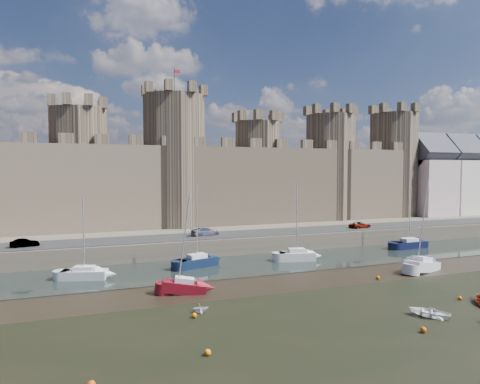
{
  "coord_description": "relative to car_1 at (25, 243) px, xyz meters",
  "views": [
    {
      "loc": [
        -13.92,
        -27.4,
        12.48
      ],
      "look_at": [
        4.62,
        22.0,
        9.71
      ],
      "focal_mm": 32.0,
      "sensor_mm": 36.0,
      "label": 1
    }
  ],
  "objects": [
    {
      "name": "sailboat_2",
      "position": [
        34.31,
        -9.29,
        -2.23
      ],
      "size": [
        5.24,
        3.04,
        10.62
      ],
      "rotation": [
        0.0,
        0.0,
        -0.24
      ],
      "color": "silver",
      "rests_on": "ground"
    },
    {
      "name": "buoy_5",
      "position": [
        40.71,
        -30.25,
        -2.87
      ],
      "size": [
        0.38,
        0.38,
        0.38
      ],
      "primitive_type": "sphere",
      "color": "orange",
      "rests_on": "ground"
    },
    {
      "name": "car_1",
      "position": [
        0.0,
        0.0,
        0.0
      ],
      "size": [
        3.59,
        1.82,
        1.13
      ],
      "primitive_type": "imported",
      "rotation": [
        0.0,
        0.0,
        1.76
      ],
      "color": "gray",
      "rests_on": "quay"
    },
    {
      "name": "water_channel",
      "position": [
        20.71,
        -9.2,
        -3.02
      ],
      "size": [
        160.0,
        12.0,
        0.08
      ],
      "primitive_type": "cube",
      "color": "black",
      "rests_on": "ground"
    },
    {
      "name": "road",
      "position": [
        20.71,
        0.8,
        -0.51
      ],
      "size": [
        160.0,
        7.0,
        0.1
      ],
      "primitive_type": "cube",
      "color": "black",
      "rests_on": "quay"
    },
    {
      "name": "castle",
      "position": [
        20.07,
        14.8,
        8.61
      ],
      "size": [
        108.5,
        11.0,
        29.0
      ],
      "color": "#42382B",
      "rests_on": "quay"
    },
    {
      "name": "car_3",
      "position": [
        51.29,
        -0.19,
        -0.01
      ],
      "size": [
        4.19,
        2.38,
        1.1
      ],
      "primitive_type": "imported",
      "rotation": [
        0.0,
        0.0,
        1.71
      ],
      "color": "gray",
      "rests_on": "quay"
    },
    {
      "name": "townhouses",
      "position": [
        92.21,
        12.8,
        7.53
      ],
      "size": [
        35.5,
        9.05,
        18.13
      ],
      "color": "beige",
      "rests_on": "quay"
    },
    {
      "name": "sailboat_5",
      "position": [
        46.02,
        -19.85,
        -2.26
      ],
      "size": [
        5.67,
        3.61,
        11.42
      ],
      "rotation": [
        0.0,
        0.0,
        0.32
      ],
      "color": "silver",
      "rests_on": "ground"
    },
    {
      "name": "dinghy_2",
      "position": [
        34.39,
        -32.84,
        -2.72
      ],
      "size": [
        3.97,
        4.0,
        0.68
      ],
      "primitive_type": "imported",
      "rotation": [
        1.57,
        0.0,
        3.9
      ],
      "color": "white",
      "rests_on": "ground"
    },
    {
      "name": "sailboat_1",
      "position": [
        20.62,
        -8.18,
        -2.24
      ],
      "size": [
        5.62,
        3.46,
        10.53
      ],
      "rotation": [
        0.0,
        0.0,
        0.29
      ],
      "color": "black",
      "rests_on": "ground"
    },
    {
      "name": "car_2",
      "position": [
        24.42,
        1.12,
        0.1
      ],
      "size": [
        4.82,
        2.63,
        1.32
      ],
      "primitive_type": "imported",
      "rotation": [
        0.0,
        0.0,
        1.75
      ],
      "color": "gray",
      "rests_on": "quay"
    },
    {
      "name": "quay",
      "position": [
        20.71,
        26.8,
        -1.81
      ],
      "size": [
        160.0,
        60.0,
        2.5
      ],
      "primitive_type": "cube",
      "color": "#4C443A",
      "rests_on": "ground"
    },
    {
      "name": "buoy_3",
      "position": [
        38.34,
        -21.2,
        -2.85
      ],
      "size": [
        0.43,
        0.43,
        0.43
      ],
      "primitive_type": "sphere",
      "color": "#D65E09",
      "rests_on": "ground"
    },
    {
      "name": "sailboat_3",
      "position": [
        55.5,
        -7.21,
        -2.29
      ],
      "size": [
        5.71,
        2.32,
        9.94
      ],
      "rotation": [
        0.0,
        0.0,
        0.02
      ],
      "color": "black",
      "rests_on": "ground"
    },
    {
      "name": "sailboat_4",
      "position": [
        16.5,
        -18.77,
        -2.32
      ],
      "size": [
        4.61,
        2.74,
        10.1
      ],
      "rotation": [
        0.0,
        0.0,
        -0.26
      ],
      "color": "maroon",
      "rests_on": "ground"
    },
    {
      "name": "sailboat_0",
      "position": [
        7.06,
        -9.6,
        -2.32
      ],
      "size": [
        5.35,
        3.33,
        9.36
      ],
      "rotation": [
        0.0,
        0.0,
        -0.3
      ],
      "color": "beige",
      "rests_on": "ground"
    },
    {
      "name": "ground",
      "position": [
        20.71,
        -33.2,
        -3.06
      ],
      "size": [
        160.0,
        160.0,
        0.0
      ],
      "primitive_type": "plane",
      "color": "black",
      "rests_on": "ground"
    },
    {
      "name": "seaweed_patch",
      "position": [
        20.71,
        -39.2,
        -3.06
      ],
      "size": [
        70.0,
        34.0,
        0.01
      ],
      "primitive_type": "cube",
      "color": "black",
      "rests_on": "ground"
    },
    {
      "name": "buoy_2",
      "position": [
        31.21,
        -35.5,
        -2.83
      ],
      "size": [
        0.46,
        0.46,
        0.46
      ],
      "primitive_type": "sphere",
      "color": "#D24909",
      "rests_on": "ground"
    },
    {
      "name": "dinghy_3",
      "position": [
        16.42,
        -25.02,
        -2.68
      ],
      "size": [
        1.74,
        1.59,
        0.78
      ],
      "primitive_type": "imported",
      "rotation": [
        1.57,
        0.0,
        1.33
      ],
      "color": "silver",
      "rests_on": "ground"
    },
    {
      "name": "buoy_1",
      "position": [
        15.6,
        -26.15,
        -2.84
      ],
      "size": [
        0.45,
        0.45,
        0.45
      ],
      "primitive_type": "sphere",
      "color": "#D36709",
      "rests_on": "ground"
    },
    {
      "name": "buoy_0",
      "position": [
        14.62,
        -33.58,
        -2.84
      ],
      "size": [
        0.45,
        0.45,
        0.45
      ],
      "primitive_type": "sphere",
      "color": "orange",
      "rests_on": "ground"
    }
  ]
}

